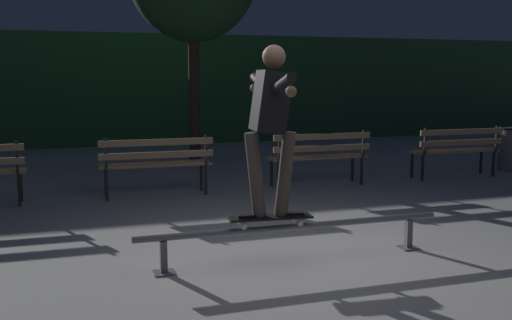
# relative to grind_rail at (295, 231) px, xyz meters

# --- Properties ---
(ground_plane) EXTENTS (90.00, 90.00, 0.00)m
(ground_plane) POSITION_rel_grind_rail_xyz_m (-0.00, -0.09, -0.28)
(ground_plane) COLOR #ADAAA8
(hedge_backdrop) EXTENTS (24.00, 1.20, 2.77)m
(hedge_backdrop) POSITION_rel_grind_rail_xyz_m (-0.00, 10.36, 1.11)
(hedge_backdrop) COLOR #2D5B33
(hedge_backdrop) RESTS_ON ground
(grind_rail) EXTENTS (3.01, 0.18, 0.35)m
(grind_rail) POSITION_rel_grind_rail_xyz_m (0.00, 0.00, 0.00)
(grind_rail) COLOR slate
(grind_rail) RESTS_ON ground
(skateboard) EXTENTS (0.79, 0.27, 0.09)m
(skateboard) POSITION_rel_grind_rail_xyz_m (-0.24, 0.00, 0.15)
(skateboard) COLOR black
(skateboard) RESTS_ON grind_rail
(skateboarder) EXTENTS (0.63, 1.40, 1.56)m
(skateboarder) POSITION_rel_grind_rail_xyz_m (-0.24, -0.00, 1.08)
(skateboarder) COLOR black
(skateboarder) RESTS_ON skateboard
(park_bench_left_center) EXTENTS (1.60, 0.42, 0.88)m
(park_bench_left_center) POSITION_rel_grind_rail_xyz_m (-0.80, 3.34, 0.26)
(park_bench_left_center) COLOR #282623
(park_bench_left_center) RESTS_ON ground
(park_bench_right_center) EXTENTS (1.60, 0.42, 0.88)m
(park_bench_right_center) POSITION_rel_grind_rail_xyz_m (1.74, 3.34, 0.26)
(park_bench_right_center) COLOR #282623
(park_bench_right_center) RESTS_ON ground
(park_bench_rightmost) EXTENTS (1.60, 0.42, 0.88)m
(park_bench_rightmost) POSITION_rel_grind_rail_xyz_m (4.28, 3.34, 0.26)
(park_bench_rightmost) COLOR #282623
(park_bench_rightmost) RESTS_ON ground
(trash_can) EXTENTS (0.52, 0.52, 0.80)m
(trash_can) POSITION_rel_grind_rail_xyz_m (5.75, 3.71, 0.13)
(trash_can) COLOR slate
(trash_can) RESTS_ON ground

